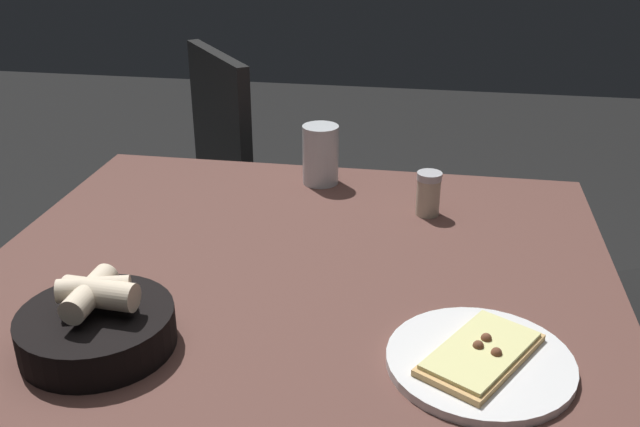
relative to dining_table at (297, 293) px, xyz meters
name	(u,v)px	position (x,y,z in m)	size (l,w,h in m)	color
dining_table	(297,293)	(0.00, 0.00, 0.00)	(1.01, 1.13, 0.72)	brown
pizza_plate	(480,359)	(-0.24, -0.32, 0.07)	(0.27, 0.27, 0.04)	white
bread_basket	(97,324)	(-0.29, 0.24, 0.09)	(0.23, 0.23, 0.11)	black
beer_glass	(321,158)	(0.40, 0.02, 0.12)	(0.08, 0.08, 0.14)	silver
pepper_shaker	(428,196)	(0.27, -0.22, 0.10)	(0.05, 0.05, 0.09)	#BFB299
chair_near	(187,183)	(0.80, 0.50, -0.14)	(0.62, 0.62, 0.90)	black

